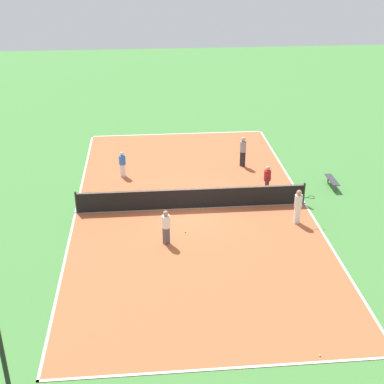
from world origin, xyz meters
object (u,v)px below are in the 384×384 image
tennis_ball_far_baseline (237,141)px  player_near_blue (122,163)px  player_baseline_gray (243,149)px  player_coach_red (267,178)px  fence_post_back_right (7,376)px  player_near_white (166,225)px  player_far_white (298,204)px  bench (332,180)px  tennis_net (192,198)px  tennis_ball_left_sideline (185,232)px  tennis_ball_near_net (320,355)px

tennis_ball_far_baseline → player_near_blue: bearing=33.5°
player_baseline_gray → tennis_ball_far_baseline: size_ratio=26.06×
player_coach_red → fence_post_back_right: size_ratio=0.32×
player_coach_red → player_baseline_gray: bearing=-162.1°
player_near_white → player_near_blue: (2.06, -7.31, -0.09)m
player_far_white → tennis_ball_far_baseline: size_ratio=24.74×
bench → fence_post_back_right: 20.03m
tennis_net → player_coach_red: player_coach_red is taller
player_near_blue → tennis_ball_far_baseline: player_near_blue is taller
tennis_net → player_far_white: (-4.73, 1.89, 0.40)m
tennis_net → tennis_ball_left_sideline: tennis_net is taller
tennis_net → player_baseline_gray: bearing=-124.2°
bench → player_coach_red: player_coach_red is taller
player_far_white → tennis_ball_left_sideline: (5.25, 0.44, -0.93)m
tennis_net → tennis_ball_left_sideline: 2.44m
player_near_white → player_far_white: 6.27m
player_near_blue → tennis_ball_far_baseline: (-7.21, -4.78, -0.78)m
tennis_ball_far_baseline → fence_post_back_right: size_ratio=0.01×
player_near_white → tennis_ball_far_baseline: bearing=28.2°
player_coach_red → player_near_blue: 7.99m
tennis_net → fence_post_back_right: size_ratio=2.25×
player_baseline_gray → tennis_net: bearing=113.3°
player_near_blue → tennis_ball_left_sideline: 7.14m
player_far_white → player_near_blue: player_far_white is taller
player_coach_red → tennis_ball_far_baseline: player_coach_red is taller
player_near_blue → fence_post_back_right: bearing=97.6°
player_coach_red → player_baseline_gray: size_ratio=0.90×
fence_post_back_right → player_near_blue: bearing=-97.4°
player_far_white → tennis_ball_near_net: (1.57, 8.62, -0.93)m
bench → tennis_ball_near_net: (4.45, 12.27, -0.33)m
player_near_white → tennis_ball_far_baseline: 13.16m
player_baseline_gray → tennis_ball_near_net: bearing=146.7°
bench → player_near_white: 10.30m
fence_post_back_right → tennis_ball_left_sideline: bearing=-115.9°
tennis_ball_near_net → tennis_net: bearing=-73.3°
tennis_net → bench: (-7.61, -1.77, -0.20)m
bench → player_near_white: size_ratio=0.93×
bench → player_near_blue: 11.33m
player_near_white → tennis_ball_left_sideline: bearing=4.9°
tennis_ball_far_baseline → player_coach_red: bearing=91.6°
player_baseline_gray → tennis_ball_left_sideline: 8.33m
player_baseline_gray → tennis_ball_left_sideline: player_baseline_gray is taller
tennis_net → tennis_ball_far_baseline: bearing=-112.8°
player_near_blue → tennis_net: bearing=145.0°
player_coach_red → fence_post_back_right: bearing=-25.0°
player_baseline_gray → tennis_ball_near_net: 15.51m
player_coach_red → tennis_ball_left_sideline: 5.74m
tennis_ball_near_net → player_baseline_gray: bearing=-90.8°
tennis_ball_left_sideline → fence_post_back_right: (5.19, 10.72, 2.44)m
player_near_white → player_near_blue: size_ratio=1.10×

